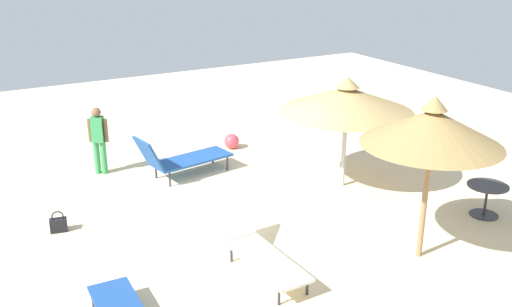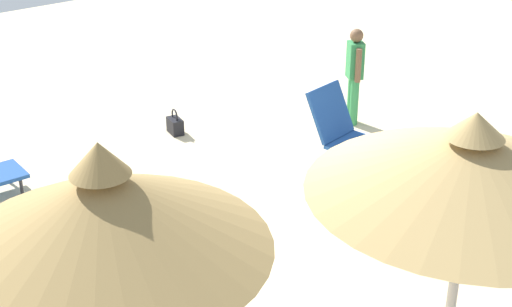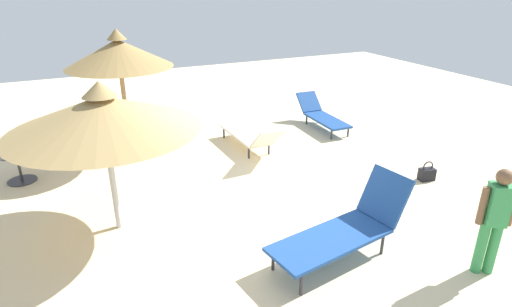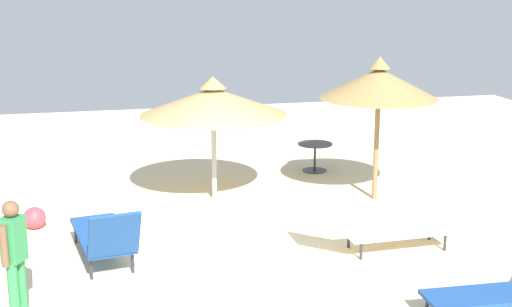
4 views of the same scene
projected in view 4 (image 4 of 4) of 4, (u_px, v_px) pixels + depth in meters
ground at (227, 242)px, 11.35m from camera, size 24.00×24.00×0.10m
parasol_umbrella_center at (213, 101)px, 12.98m from camera, size 2.72×2.72×2.33m
parasol_umbrella_near_left at (379, 83)px, 12.90m from camera, size 2.17×2.17×2.70m
lounge_chair_far_right at (503, 290)px, 8.72m from camera, size 0.64×1.94×0.74m
lounge_chair_front at (105, 235)px, 10.23m from camera, size 2.19×1.02×1.06m
lounge_chair_back at (378, 229)px, 10.76m from camera, size 0.66×2.22×0.82m
person_standing_near_right at (14, 253)px, 8.54m from camera, size 0.39×0.32×1.51m
side_table_round at (315, 152)px, 15.24m from camera, size 0.75×0.75×0.61m
beach_ball at (35, 218)px, 11.77m from camera, size 0.37×0.37×0.37m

